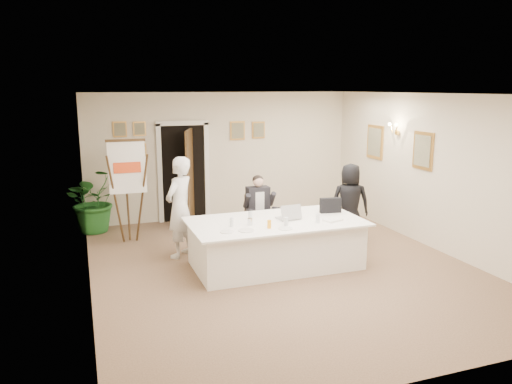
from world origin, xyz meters
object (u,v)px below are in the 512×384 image
object	(u,v)px
conference_table	(276,243)
steel_jug	(250,222)
flip_chart	(128,197)
potted_palm	(94,200)
laptop	(288,210)
laptop_bag	(330,205)
oj_glass	(269,224)
standing_man	(180,207)
paper_stack	(333,220)
seated_man	(259,210)
standing_woman	(350,203)

from	to	relation	value
conference_table	steel_jug	world-z (taller)	steel_jug
steel_jug	flip_chart	bearing A→B (deg)	126.43
potted_palm	laptop	world-z (taller)	potted_palm
conference_table	laptop	xyz separation A→B (m)	(0.24, 0.06, 0.52)
flip_chart	laptop_bag	distance (m)	3.76
potted_palm	oj_glass	world-z (taller)	potted_palm
standing_man	paper_stack	xyz separation A→B (m)	(2.25, -1.34, -0.09)
paper_stack	oj_glass	world-z (taller)	oj_glass
standing_man	laptop_bag	xyz separation A→B (m)	(2.46, -0.84, 0.03)
conference_table	paper_stack	size ratio (longest dim) A/B	9.74
seated_man	laptop_bag	size ratio (longest dim) A/B	3.62
standing_woman	laptop_bag	world-z (taller)	standing_woman
potted_palm	seated_man	bearing A→B (deg)	-34.14
potted_palm	oj_glass	bearing A→B (deg)	-55.12
seated_man	standing_woman	xyz separation A→B (m)	(1.72, -0.36, 0.09)
seated_man	potted_palm	size ratio (longest dim) A/B	1.01
seated_man	standing_man	distance (m)	1.54
conference_table	paper_stack	xyz separation A→B (m)	(0.87, -0.32, 0.40)
standing_woman	paper_stack	size ratio (longest dim) A/B	5.18
seated_man	standing_man	world-z (taller)	standing_man
conference_table	oj_glass	xyz separation A→B (m)	(-0.26, -0.39, 0.45)
paper_stack	conference_table	bearing A→B (deg)	159.81
laptop_bag	paper_stack	bearing A→B (deg)	-105.92
flip_chart	standing_woman	distance (m)	4.19
laptop	laptop_bag	xyz separation A→B (m)	(0.85, 0.12, -0.01)
conference_table	oj_glass	size ratio (longest dim) A/B	21.71
standing_woman	standing_man	bearing A→B (deg)	18.77
flip_chart	standing_woman	bearing A→B (deg)	-17.86
steel_jug	seated_man	bearing A→B (deg)	64.69
seated_man	standing_woman	size ratio (longest dim) A/B	0.89
seated_man	paper_stack	size ratio (longest dim) A/B	4.59
paper_stack	oj_glass	xyz separation A→B (m)	(-1.13, -0.07, 0.05)
flip_chart	potted_palm	distance (m)	1.20
laptop_bag	oj_glass	bearing A→B (deg)	-149.56
conference_table	steel_jug	distance (m)	0.66
seated_man	steel_jug	size ratio (longest dim) A/B	12.09
potted_palm	laptop_bag	size ratio (longest dim) A/B	3.58
oj_glass	laptop_bag	bearing A→B (deg)	22.68
seated_man	laptop_bag	xyz separation A→B (m)	(0.95, -1.02, 0.24)
laptop_bag	oj_glass	world-z (taller)	laptop_bag
laptop_bag	seated_man	bearing A→B (deg)	140.75
conference_table	flip_chart	size ratio (longest dim) A/B	1.46
seated_man	potted_palm	distance (m)	3.45
seated_man	flip_chart	size ratio (longest dim) A/B	0.69
laptop_bag	paper_stack	distance (m)	0.56
laptop	steel_jug	world-z (taller)	laptop
steel_jug	laptop	bearing A→B (deg)	13.13
potted_palm	conference_table	bearing A→B (deg)	-49.09
conference_table	seated_man	world-z (taller)	seated_man
laptop_bag	steel_jug	distance (m)	1.60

